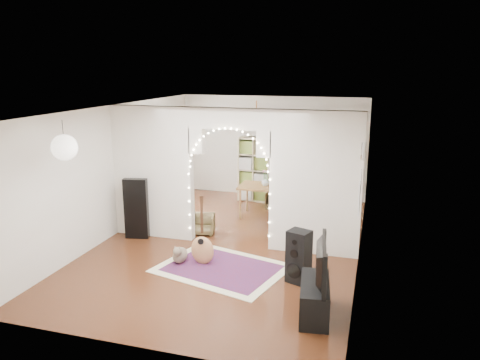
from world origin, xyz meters
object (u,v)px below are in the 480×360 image
(dining_chair_left, at_px, (203,224))
(acoustic_guitar, at_px, (202,239))
(floor_speaker, at_px, (299,257))
(bookcase, at_px, (270,170))
(dining_table, at_px, (265,189))
(media_console, at_px, (315,299))
(dining_chair_right, at_px, (275,200))

(dining_chair_left, bearing_deg, acoustic_guitar, -82.97)
(floor_speaker, bearing_deg, bookcase, 129.15)
(acoustic_guitar, bearing_deg, dining_chair_left, 88.75)
(dining_chair_left, bearing_deg, floor_speaker, -49.48)
(floor_speaker, xyz_separation_m, dining_chair_left, (-2.31, 1.69, -0.23))
(dining_table, relative_size, dining_chair_left, 2.59)
(media_console, xyz_separation_m, dining_chair_right, (-1.62, 4.85, -0.03))
(bookcase, bearing_deg, dining_chair_right, -55.85)
(dining_chair_right, bearing_deg, acoustic_guitar, -102.88)
(floor_speaker, height_order, bookcase, bookcase)
(acoustic_guitar, relative_size, floor_speaker, 1.22)
(acoustic_guitar, relative_size, media_console, 1.08)
(bookcase, xyz_separation_m, dining_table, (0.19, -1.26, -0.15))
(bookcase, bearing_deg, acoustic_guitar, -85.32)
(media_console, relative_size, dining_chair_left, 2.13)
(media_console, bearing_deg, dining_chair_left, 128.03)
(dining_chair_left, bearing_deg, media_console, -57.93)
(floor_speaker, height_order, dining_chair_right, floor_speaker)
(bookcase, relative_size, dining_chair_right, 3.48)
(dining_chair_right, bearing_deg, dining_chair_left, -120.85)
(media_console, xyz_separation_m, bookcase, (-1.91, 5.44, 0.59))
(acoustic_guitar, xyz_separation_m, dining_table, (0.44, 2.97, 0.21))
(media_console, distance_m, bookcase, 5.79)
(media_console, height_order, bookcase, bookcase)
(acoustic_guitar, xyz_separation_m, bookcase, (0.25, 4.24, 0.36))
(dining_table, xyz_separation_m, dining_chair_left, (-0.98, -1.51, -0.47))
(acoustic_guitar, height_order, dining_table, acoustic_guitar)
(media_console, relative_size, dining_chair_right, 2.08)
(dining_table, distance_m, dining_chair_right, 0.82)
(bookcase, height_order, dining_table, bookcase)
(floor_speaker, bearing_deg, media_console, -47.54)
(floor_speaker, distance_m, dining_chair_right, 4.06)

